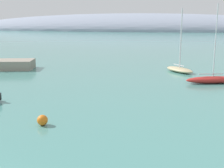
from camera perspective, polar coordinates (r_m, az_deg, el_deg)
The scene contains 4 objects.
distant_ridge at distance 244.87m, azimuth 4.27°, elevation 9.99°, with size 285.83×83.26×25.39m, color #8E99AD.
sailboat_sand_near_shore at distance 51.94m, azimuth 12.42°, elevation 2.78°, with size 5.47×6.17×10.29m.
sailboat_red_end_of_line at distance 44.11m, azimuth 18.21°, elevation 0.85°, with size 7.71×3.81×10.61m.
mooring_buoy_orange at distance 26.16m, azimuth -12.79°, elevation -6.56°, with size 0.89×0.89×0.89m, color orange.
Camera 1 is at (9.98, -12.22, 8.66)m, focal length 49.26 mm.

